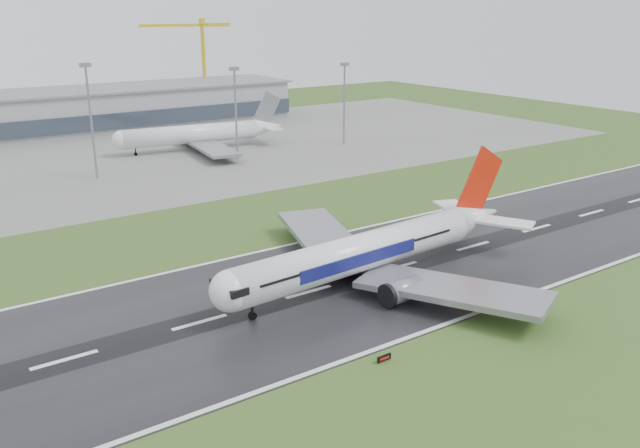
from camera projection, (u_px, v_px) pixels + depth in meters
ground at (200, 323)px, 100.13m from camera, size 520.00×520.00×0.00m
runway at (200, 322)px, 100.12m from camera, size 400.00×45.00×0.10m
apron at (25, 168)px, 197.94m from camera, size 400.00×130.00×0.08m
main_airliner at (378, 226)px, 113.63m from camera, size 70.30×67.38×19.51m
parked_airliner at (197, 124)px, 221.58m from camera, size 66.95×63.33×17.70m
tower_crane at (204, 66)px, 301.57m from camera, size 42.61×3.79×42.19m
runway_sign at (384, 358)px, 88.88m from camera, size 2.31×0.47×1.04m
floodmast_3 at (92, 124)px, 181.36m from camera, size 0.64×0.64×30.86m
floodmast_4 at (236, 116)px, 206.00m from camera, size 0.64×0.64×27.78m
floodmast_5 at (344, 106)px, 228.98m from camera, size 0.64×0.64×27.27m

